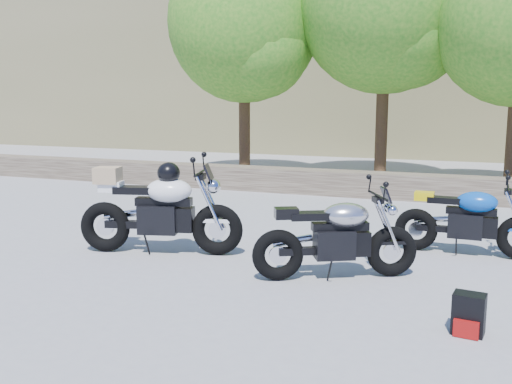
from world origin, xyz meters
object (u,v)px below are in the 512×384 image
backpack (469,315)px  blue_bike (468,221)px  white_bike (159,209)px  silver_bike (337,238)px

backpack → blue_bike: bearing=98.7°
backpack → white_bike: bearing=168.3°
silver_bike → white_bike: (-2.36, 0.20, 0.13)m
blue_bike → silver_bike: bearing=-129.5°
silver_bike → white_bike: white_bike is taller
white_bike → backpack: (3.76, -1.30, -0.41)m
blue_bike → white_bike: bearing=-158.7°
silver_bike → blue_bike: bearing=21.4°
silver_bike → white_bike: 2.37m
white_bike → silver_bike: bearing=-19.5°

